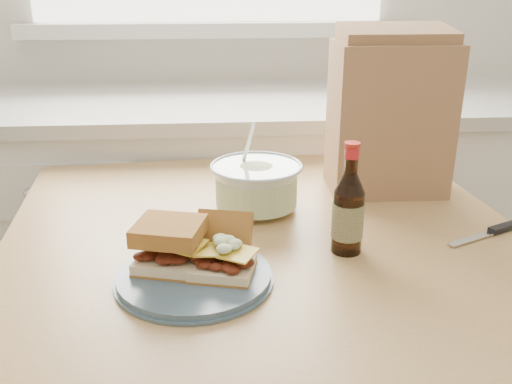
{
  "coord_description": "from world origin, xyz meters",
  "views": [
    {
      "loc": [
        0.01,
        -0.1,
        1.32
      ],
      "look_at": [
        0.08,
        0.92,
        0.92
      ],
      "focal_mm": 40.0,
      "sensor_mm": 36.0,
      "label": 1
    }
  ],
  "objects": [
    {
      "name": "plate",
      "position": [
        -0.03,
        0.73,
        0.85
      ],
      "size": [
        0.25,
        0.25,
        0.02
      ],
      "primitive_type": "cylinder",
      "color": "#435A6C",
      "rests_on": "dining_table"
    },
    {
      "name": "paper_bag",
      "position": [
        0.4,
        1.13,
        1.01
      ],
      "size": [
        0.26,
        0.17,
        0.34
      ],
      "primitive_type": "cube",
      "rotation": [
        0.0,
        0.0,
        -0.02
      ],
      "color": "#AC7953",
      "rests_on": "dining_table"
    },
    {
      "name": "coleslaw_bowl",
      "position": [
        0.09,
        1.03,
        0.89
      ],
      "size": [
        0.19,
        0.19,
        0.19
      ],
      "color": "silver",
      "rests_on": "dining_table"
    },
    {
      "name": "cabinet_run",
      "position": [
        -0.0,
        1.7,
        0.47
      ],
      "size": [
        2.5,
        0.64,
        0.94
      ],
      "color": "white",
      "rests_on": "ground"
    },
    {
      "name": "sandwich_right",
      "position": [
        0.01,
        0.75,
        0.88
      ],
      "size": [
        0.12,
        0.16,
        0.08
      ],
      "rotation": [
        0.0,
        0.0,
        -0.24
      ],
      "color": "beige",
      "rests_on": "plate"
    },
    {
      "name": "beer_bottle",
      "position": [
        0.24,
        0.82,
        0.92
      ],
      "size": [
        0.06,
        0.06,
        0.21
      ],
      "rotation": [
        0.0,
        0.0,
        0.37
      ],
      "color": "black",
      "rests_on": "dining_table"
    },
    {
      "name": "dining_table",
      "position": [
        0.1,
        0.89,
        0.72
      ],
      "size": [
        1.09,
        1.09,
        0.84
      ],
      "rotation": [
        0.0,
        0.0,
        0.09
      ],
      "color": "tan",
      "rests_on": "ground"
    },
    {
      "name": "sandwich_left",
      "position": [
        -0.07,
        0.76,
        0.89
      ],
      "size": [
        0.13,
        0.12,
        0.08
      ],
      "rotation": [
        0.0,
        0.0,
        -0.26
      ],
      "color": "beige",
      "rests_on": "plate"
    },
    {
      "name": "knife",
      "position": [
        0.55,
        0.87,
        0.84
      ],
      "size": [
        0.17,
        0.09,
        0.01
      ],
      "rotation": [
        0.0,
        0.0,
        0.43
      ],
      "color": "silver",
      "rests_on": "dining_table"
    }
  ]
}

